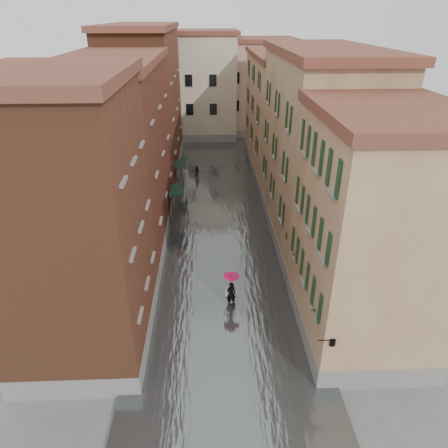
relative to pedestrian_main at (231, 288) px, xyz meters
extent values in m
plane|color=#5B5B5E|center=(-0.41, -0.26, -1.26)|extent=(120.00, 120.00, 0.00)
cube|color=#4B5053|center=(-0.41, 12.74, -1.16)|extent=(10.00, 60.00, 0.20)
cube|color=brown|center=(-7.41, -2.26, 5.24)|extent=(6.00, 8.00, 13.00)
cube|color=#56231B|center=(-7.41, 8.74, 4.99)|extent=(6.00, 14.00, 12.50)
cube|color=brown|center=(-7.41, 23.74, 5.74)|extent=(6.00, 16.00, 14.00)
cube|color=#95704C|center=(6.59, -2.26, 4.49)|extent=(6.00, 8.00, 11.50)
cube|color=tan|center=(6.59, 8.74, 5.24)|extent=(6.00, 14.00, 13.00)
cube|color=#95704C|center=(6.59, 23.74, 4.49)|extent=(6.00, 16.00, 11.50)
cube|color=beige|center=(-3.41, 37.74, 5.24)|extent=(12.00, 9.00, 13.00)
cube|color=tan|center=(5.59, 39.74, 4.74)|extent=(10.00, 9.00, 12.00)
cube|color=black|center=(-3.86, 11.61, 1.29)|extent=(1.09, 2.77, 0.31)
cylinder|color=black|center=(-4.36, 10.22, 0.14)|extent=(0.06, 0.06, 2.80)
cylinder|color=black|center=(-4.36, 12.99, 0.14)|extent=(0.06, 0.06, 2.80)
cube|color=black|center=(-3.86, 18.18, 1.29)|extent=(1.09, 2.76, 0.31)
cylinder|color=black|center=(-4.36, 16.80, 0.14)|extent=(0.06, 0.06, 2.80)
cylinder|color=black|center=(-4.36, 19.56, 0.14)|extent=(0.06, 0.06, 2.80)
cylinder|color=black|center=(3.64, -6.26, 1.84)|extent=(0.60, 0.05, 0.05)
cube|color=black|center=(3.94, -6.26, 1.74)|extent=(0.22, 0.22, 0.35)
cube|color=beige|center=(3.94, -6.26, 1.74)|extent=(0.14, 0.14, 0.24)
cube|color=brown|center=(3.71, -4.56, 1.89)|extent=(0.22, 0.85, 0.18)
imported|color=#265926|center=(3.71, -4.56, 2.31)|extent=(0.59, 0.51, 0.66)
cube|color=brown|center=(3.71, 0.25, 1.89)|extent=(0.22, 0.85, 0.18)
imported|color=#265926|center=(3.71, 0.25, 2.31)|extent=(0.59, 0.51, 0.66)
cube|color=brown|center=(3.71, 2.50, 1.89)|extent=(0.22, 0.85, 0.18)
imported|color=#265926|center=(3.71, 2.50, 2.31)|extent=(0.59, 0.51, 0.66)
imported|color=black|center=(0.00, 0.00, -0.46)|extent=(0.67, 0.53, 1.60)
cube|color=beige|center=(-0.28, 0.05, -0.31)|extent=(0.08, 0.30, 0.38)
cylinder|color=black|center=(0.00, 0.00, 0.09)|extent=(0.02, 0.02, 1.00)
cone|color=#D90E59|center=(0.00, 0.00, 0.66)|extent=(0.95, 0.95, 0.28)
imported|color=black|center=(-2.34, 20.59, -0.55)|extent=(0.76, 0.63, 1.42)
camera|label=1|loc=(-1.17, -18.69, 14.08)|focal=32.00mm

